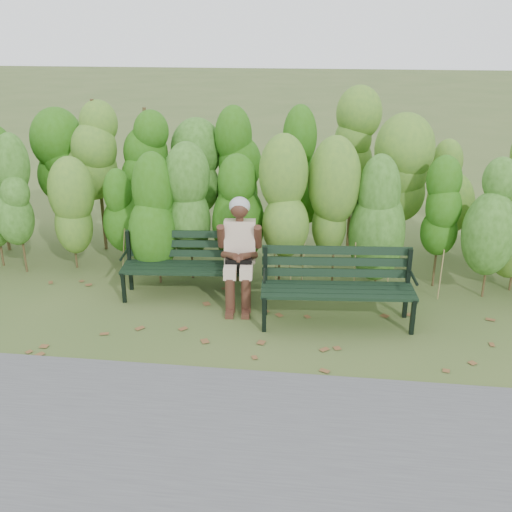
# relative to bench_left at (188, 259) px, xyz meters

# --- Properties ---
(ground) EXTENTS (80.00, 80.00, 0.00)m
(ground) POSITION_rel_bench_left_xyz_m (0.93, -0.80, -0.48)
(ground) COLOR #3D5324
(footpath) EXTENTS (60.00, 2.50, 0.01)m
(footpath) POSITION_rel_bench_left_xyz_m (0.93, -3.00, -0.48)
(footpath) COLOR #474749
(footpath) RESTS_ON ground
(hedge_band) EXTENTS (11.04, 1.67, 2.42)m
(hedge_band) POSITION_rel_bench_left_xyz_m (0.93, 1.06, 0.78)
(hedge_band) COLOR #47381E
(hedge_band) RESTS_ON ground
(leaf_litter) EXTENTS (5.61, 2.26, 0.01)m
(leaf_litter) POSITION_rel_bench_left_xyz_m (1.23, -0.84, -0.48)
(leaf_litter) COLOR brown
(leaf_litter) RESTS_ON ground
(bench_left) EXTENTS (1.67, 0.68, 0.82)m
(bench_left) POSITION_rel_bench_left_xyz_m (0.00, 0.00, 0.00)
(bench_left) COLOR black
(bench_left) RESTS_ON ground
(bench_right) EXTENTS (1.79, 0.72, 0.88)m
(bench_right) POSITION_rel_bench_left_xyz_m (1.89, -0.51, 0.04)
(bench_right) COLOR black
(bench_right) RESTS_ON ground
(seated_woman) EXTENTS (0.57, 0.83, 1.33)m
(seated_woman) POSITION_rel_bench_left_xyz_m (0.69, -0.11, 0.25)
(seated_woman) COLOR beige
(seated_woman) RESTS_ON ground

